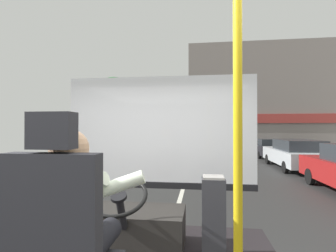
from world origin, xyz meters
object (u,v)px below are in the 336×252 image
Objects in this scene: parked_car_black at (268,147)px; bus_driver at (74,215)px; handrail_pole at (238,173)px; steering_console at (132,227)px; fare_box at (213,217)px; parked_car_silver at (297,154)px.

bus_driver is at bearing -107.89° from parked_car_black.
handrail_pole is 0.49× the size of parked_car_black.
handrail_pole is (0.90, -1.33, 0.82)m from steering_console.
parked_car_silver is at bearing 66.36° from fare_box.
parked_car_silver is (4.26, 11.13, -0.97)m from handrail_pole.
parked_car_black is at bearing 72.11° from bus_driver.
bus_driver is 0.18× the size of parked_car_silver.
parked_car_silver is (5.16, 9.80, -0.14)m from steering_console.
fare_box is (-0.05, 1.26, -0.65)m from handrail_pole.
handrail_pole is 2.65× the size of fare_box.
steering_console is 0.25× the size of parked_car_silver.
fare_box is 10.77m from parked_car_silver.
parked_car_silver is 5.08m from parked_car_black.
bus_driver is 1.33m from steering_console.
handrail_pole is 0.47× the size of parked_car_silver.
bus_driver is 1.47m from fare_box.
fare_box is 0.18× the size of parked_car_silver.
fare_box is (0.84, -0.07, 0.17)m from steering_console.
bus_driver is at bearing 172.60° from handrail_pole.
parked_car_silver is 1.04× the size of parked_car_black.
parked_car_silver is (5.16, 11.01, -0.69)m from bus_driver.
parked_car_silver is at bearing 62.23° from steering_console.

